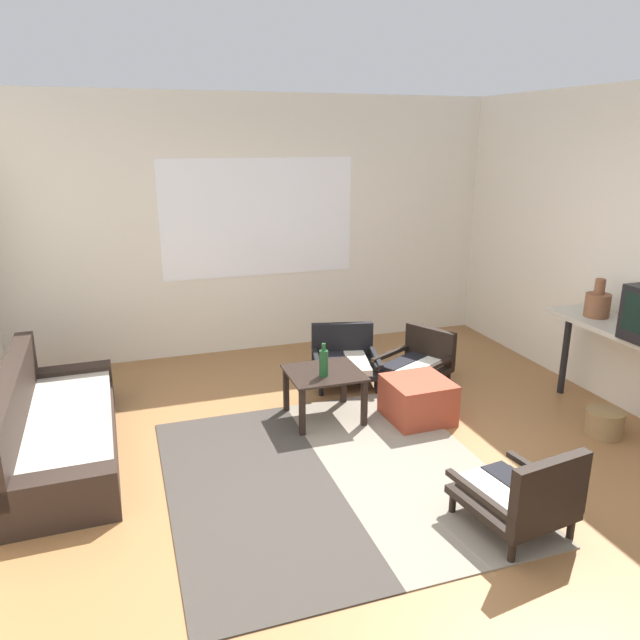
% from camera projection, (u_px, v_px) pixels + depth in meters
% --- Properties ---
extents(ground_plane, '(7.80, 7.80, 0.00)m').
position_uv_depth(ground_plane, '(366.00, 489.00, 4.04)').
color(ground_plane, olive).
extents(far_wall_with_window, '(5.60, 0.13, 2.70)m').
position_uv_depth(far_wall_with_window, '(258.00, 226.00, 6.41)').
color(far_wall_with_window, silver).
rests_on(far_wall_with_window, ground).
extents(area_rug, '(2.21, 2.35, 0.01)m').
position_uv_depth(area_rug, '(331.00, 476.00, 4.18)').
color(area_rug, '#38332D').
rests_on(area_rug, ground).
extents(couch, '(0.78, 2.05, 0.68)m').
position_uv_depth(couch, '(53.00, 430.00, 4.41)').
color(couch, black).
rests_on(couch, ground).
extents(coffee_table, '(0.60, 0.55, 0.42)m').
position_uv_depth(coffee_table, '(324.00, 381.00, 4.95)').
color(coffee_table, black).
rests_on(coffee_table, ground).
extents(armchair_by_window, '(0.73, 0.74, 0.52)m').
position_uv_depth(armchair_by_window, '(345.00, 358.00, 5.77)').
color(armchair_by_window, black).
rests_on(armchair_by_window, ground).
extents(armchair_striped_foreground, '(0.62, 0.67, 0.58)m').
position_uv_depth(armchair_striped_foreground, '(523.00, 496.00, 3.51)').
color(armchair_striped_foreground, black).
rests_on(armchair_striped_foreground, ground).
extents(armchair_corner, '(0.79, 0.76, 0.52)m').
position_uv_depth(armchair_corner, '(418.00, 361.00, 5.66)').
color(armchair_corner, black).
rests_on(armchair_corner, ground).
extents(ottoman_orange, '(0.51, 0.51, 0.35)m').
position_uv_depth(ottoman_orange, '(418.00, 400.00, 4.98)').
color(ottoman_orange, '#993D28').
rests_on(ottoman_orange, ground).
extents(console_shelf, '(0.46, 1.55, 0.82)m').
position_uv_depth(console_shelf, '(633.00, 341.00, 4.69)').
color(console_shelf, '#B2AD9E').
rests_on(console_shelf, ground).
extents(clay_vase, '(0.20, 0.20, 0.32)m').
position_uv_depth(clay_vase, '(598.00, 303.00, 5.01)').
color(clay_vase, brown).
rests_on(clay_vase, console_shelf).
extents(glass_bottle, '(0.07, 0.07, 0.28)m').
position_uv_depth(glass_bottle, '(324.00, 363.00, 4.81)').
color(glass_bottle, '#194723').
rests_on(glass_bottle, coffee_table).
extents(wicker_basket, '(0.29, 0.29, 0.21)m').
position_uv_depth(wicker_basket, '(604.00, 423.00, 4.73)').
color(wicker_basket, olive).
rests_on(wicker_basket, ground).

